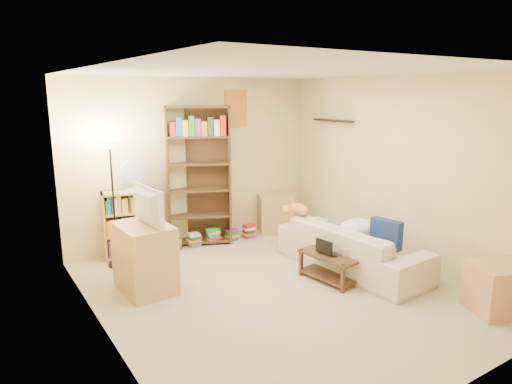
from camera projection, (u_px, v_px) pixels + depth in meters
room at (283, 153)px, 5.04m from camera, size 4.50×4.54×2.52m
sofa at (352, 247)px, 5.96m from camera, size 2.17×1.05×0.61m
navy_pillow at (386, 234)px, 5.61m from camera, size 0.18×0.41×0.36m
cream_blanket at (358, 228)px, 6.04m from camera, size 0.56×0.40×0.24m
tabby_cat at (297, 209)px, 6.35m from camera, size 0.48×0.19×0.16m
coffee_table at (331, 264)px, 5.63m from camera, size 0.52×0.81×0.34m
laptop at (330, 252)px, 5.64m from camera, size 0.36×0.30×0.02m
laptop_screen at (324, 247)px, 5.55m from camera, size 0.04×0.26×0.17m
mug at (346, 252)px, 5.51m from camera, size 0.13×0.13×0.11m
tv_remote at (321, 246)px, 5.84m from camera, size 0.09×0.14×0.02m
tv_stand at (145, 258)px, 5.30m from camera, size 0.57×0.77×0.80m
television at (142, 206)px, 5.17m from camera, size 0.77×0.17×0.44m
tall_bookshelf at (199, 173)px, 6.81m from camera, size 0.99×0.67×2.09m
short_bookshelf at (131, 224)px, 6.37m from camera, size 0.78×0.43×0.95m
desk_fan at (132, 174)px, 6.21m from camera, size 0.34×0.19×0.45m
floor_lamp at (111, 167)px, 5.85m from camera, size 0.29×0.29×1.69m
side_table at (275, 213)px, 7.63m from camera, size 0.70×0.70×0.61m
end_cabinet at (502, 288)px, 4.81m from camera, size 0.78×0.73×0.52m
book_stacks at (215, 237)px, 7.02m from camera, size 1.41×0.27×0.24m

